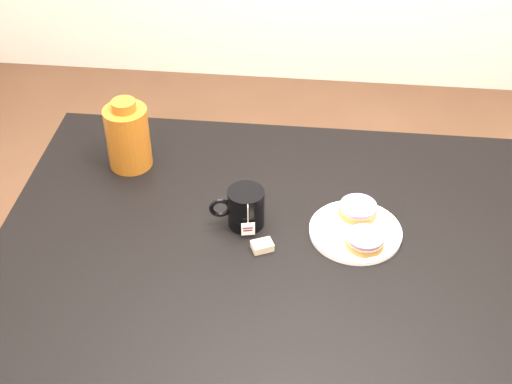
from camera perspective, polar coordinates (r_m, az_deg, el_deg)
table at (r=1.64m, az=4.31°, el=-6.08°), size 1.40×0.90×0.75m
plate at (r=1.60m, az=7.96°, el=-3.10°), size 0.21×0.21×0.02m
bagel_back at (r=1.63m, az=8.16°, el=-1.39°), size 0.10×0.10×0.03m
bagel_front at (r=1.56m, az=8.71°, el=-3.85°), size 0.12×0.12×0.03m
mug at (r=1.59m, az=-0.88°, el=-1.26°), size 0.13×0.10×0.09m
teabag_pouch at (r=1.55m, az=0.50°, el=-4.34°), size 0.05×0.05×0.02m
bagel_package at (r=1.77m, az=-10.21°, el=4.41°), size 0.14×0.14×0.18m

